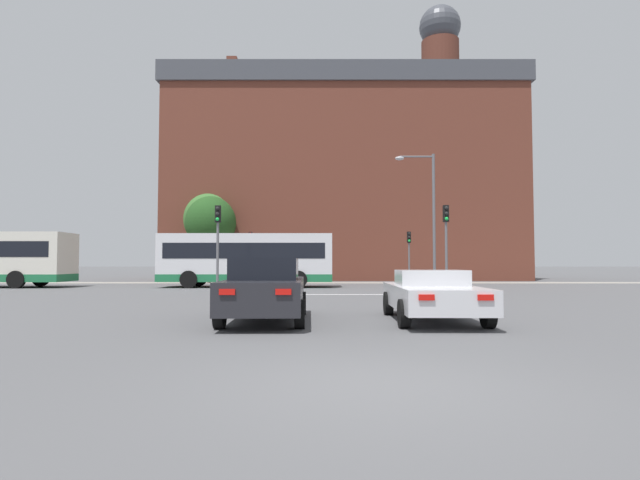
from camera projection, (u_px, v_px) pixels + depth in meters
name	position (u px, v px, depth m)	size (l,w,h in m)	color
ground_plane	(379.00, 385.00, 5.83)	(400.00, 400.00, 0.00)	#545456
stop_line_strip	(334.00, 294.00, 22.69)	(8.41, 0.30, 0.01)	silver
far_pavement	(328.00, 283.00, 36.19)	(69.34, 2.50, 0.01)	gray
brick_civic_building	(343.00, 177.00, 45.13)	(30.60, 10.94, 25.03)	brown
car_saloon_left	(264.00, 289.00, 12.32)	(2.03, 4.78, 1.56)	#232328
car_roadster_right	(430.00, 295.00, 12.38)	(2.12, 4.63, 1.26)	silver
bus_crossing_lead	(245.00, 259.00, 29.67)	(10.13, 2.66, 3.15)	silver
traffic_light_far_left	(249.00, 248.00, 35.88)	(0.26, 0.31, 3.68)	slate
traffic_light_far_right	(407.00, 248.00, 35.51)	(0.26, 0.31, 3.68)	slate
traffic_light_near_left	(216.00, 234.00, 23.38)	(0.26, 0.31, 4.14)	slate
traffic_light_near_right	(444.00, 234.00, 23.68)	(0.26, 0.31, 4.19)	slate
street_lamp_junction	(426.00, 206.00, 28.19)	(2.25, 0.36, 7.63)	slate
pedestrian_waiting	(208.00, 269.00, 35.89)	(0.43, 0.44, 1.71)	brown
pedestrian_walking_east	(272.00, 270.00, 36.36)	(0.37, 0.46, 1.60)	brown
tree_by_building	(209.00, 220.00, 41.04)	(4.76, 4.76, 7.46)	#4C3823
tree_kerbside	(209.00, 223.00, 38.66)	(3.92, 3.92, 6.63)	#4C3823
tree_distant	(431.00, 229.00, 41.66)	(3.92, 3.92, 6.38)	#4C3823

